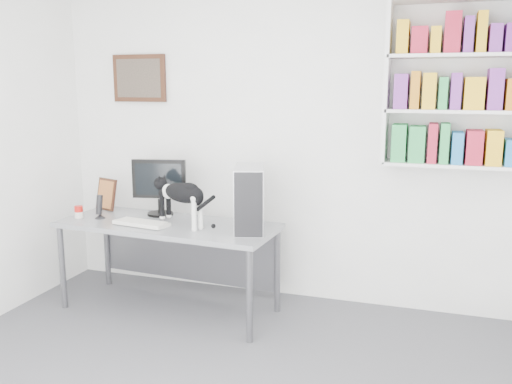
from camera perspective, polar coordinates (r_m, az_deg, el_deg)
room at (r=2.80m, az=-8.82°, el=1.00°), size 4.01×4.01×2.70m
bookshelf at (r=4.31m, az=20.38°, el=10.65°), size 1.03×0.28×1.24m
wall_art at (r=5.11m, az=-12.18°, el=11.62°), size 0.52×0.04×0.42m
desk at (r=4.55m, az=-9.16°, el=-7.76°), size 1.83×0.81×0.74m
monitor at (r=4.68m, az=-10.13°, el=0.53°), size 0.50×0.31×0.49m
keyboard at (r=4.41m, az=-11.96°, el=-3.23°), size 0.47×0.23×0.03m
pc_tower at (r=4.15m, az=-0.69°, el=-0.65°), size 0.35×0.53×0.49m
speaker at (r=4.70m, az=-16.16°, el=-1.45°), size 0.11×0.11×0.21m
leaning_print at (r=5.01m, az=-15.48°, el=-0.16°), size 0.25×0.17×0.29m
soup_can at (r=4.78m, az=-18.15°, el=-2.01°), size 0.09×0.09×0.10m
cat at (r=4.28m, az=-7.79°, el=-1.24°), size 0.61×0.36×0.37m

